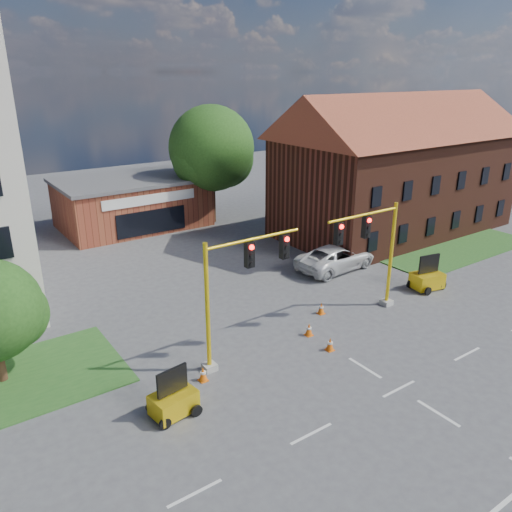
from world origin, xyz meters
name	(u,v)px	position (x,y,z in m)	size (l,w,h in m)	color
ground	(399,389)	(0.00, 0.00, 0.00)	(120.00, 120.00, 0.00)	#48484B
grass_verge_ne	(462,251)	(18.00, 9.00, 0.04)	(14.00, 4.00, 0.08)	#24531F
lane_markings	(460,427)	(0.00, -3.00, 0.01)	(60.00, 36.00, 0.01)	silver
brick_shop	(132,202)	(0.00, 29.98, 2.16)	(12.40, 8.40, 4.30)	maroon
townhouse_row	(398,161)	(18.00, 16.00, 5.93)	(21.00, 11.00, 11.50)	#4B2316
tree_large	(215,151)	(6.88, 27.08, 6.36)	(7.86, 7.49, 10.39)	#3E2716
signal_mast_west	(239,284)	(-4.36, 6.00, 3.92)	(5.30, 0.60, 6.20)	gray
signal_mast_east	(372,247)	(4.36, 6.00, 3.92)	(5.30, 0.60, 6.20)	gray
trailer_west	(173,401)	(-8.75, 4.06, 0.63)	(1.91, 1.42, 2.00)	yellow
trailer_east	(427,279)	(9.87, 6.14, 0.68)	(2.12, 1.63, 2.17)	yellow
cone_a	(203,374)	(-6.67, 5.40, 0.34)	(0.40, 0.40, 0.70)	#E25D0B
cone_b	(309,330)	(-0.15, 5.83, 0.34)	(0.40, 0.40, 0.70)	#E25D0B
cone_c	(330,344)	(-0.26, 4.10, 0.34)	(0.40, 0.40, 0.70)	#E25D0B
cone_d	(321,308)	(2.05, 7.34, 0.34)	(0.40, 0.40, 0.70)	#E25D0B
pickup_white	(336,258)	(7.50, 11.93, 0.84)	(2.78, 6.04, 1.68)	silver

